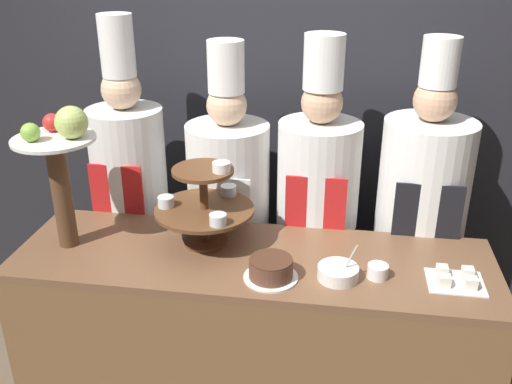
{
  "coord_description": "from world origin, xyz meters",
  "views": [
    {
      "loc": [
        0.33,
        -1.73,
        2.17
      ],
      "look_at": [
        0.0,
        0.4,
        1.2
      ],
      "focal_mm": 40.0,
      "sensor_mm": 36.0,
      "label": 1
    }
  ],
  "objects_px": {
    "cake_round": "(271,269)",
    "chef_center_right": "(317,206)",
    "chef_left": "(131,191)",
    "chef_center_left": "(229,206)",
    "tiered_stand": "(205,204)",
    "cake_square_tray": "(456,279)",
    "fruit_pedestal": "(61,156)",
    "serving_bowl_near": "(338,273)",
    "chef_right": "(420,214)",
    "cup_white": "(378,271)"
  },
  "relations": [
    {
      "from": "fruit_pedestal",
      "to": "cake_round",
      "type": "distance_m",
      "value": 0.97
    },
    {
      "from": "cake_round",
      "to": "chef_center_right",
      "type": "xyz_separation_m",
      "value": [
        0.14,
        0.64,
        -0.02
      ]
    },
    {
      "from": "fruit_pedestal",
      "to": "chef_center_right",
      "type": "height_order",
      "value": "chef_center_right"
    },
    {
      "from": "serving_bowl_near",
      "to": "cup_white",
      "type": "bearing_deg",
      "value": 11.7
    },
    {
      "from": "cake_square_tray",
      "to": "cake_round",
      "type": "bearing_deg",
      "value": -173.95
    },
    {
      "from": "cake_square_tray",
      "to": "chef_left",
      "type": "xyz_separation_m",
      "value": [
        -1.51,
        0.56,
        0.02
      ]
    },
    {
      "from": "chef_center_left",
      "to": "tiered_stand",
      "type": "bearing_deg",
      "value": -92.62
    },
    {
      "from": "fruit_pedestal",
      "to": "serving_bowl_near",
      "type": "distance_m",
      "value": 1.21
    },
    {
      "from": "cake_round",
      "to": "cake_square_tray",
      "type": "bearing_deg",
      "value": 6.05
    },
    {
      "from": "cup_white",
      "to": "chef_right",
      "type": "xyz_separation_m",
      "value": [
        0.22,
        0.57,
        -0.01
      ]
    },
    {
      "from": "chef_left",
      "to": "tiered_stand",
      "type": "bearing_deg",
      "value": -39.47
    },
    {
      "from": "tiered_stand",
      "to": "cake_square_tray",
      "type": "bearing_deg",
      "value": -8.9
    },
    {
      "from": "cake_round",
      "to": "serving_bowl_near",
      "type": "relative_size",
      "value": 1.34
    },
    {
      "from": "cake_round",
      "to": "fruit_pedestal",
      "type": "bearing_deg",
      "value": 171.18
    },
    {
      "from": "tiered_stand",
      "to": "cake_round",
      "type": "bearing_deg",
      "value": -36.79
    },
    {
      "from": "cake_round",
      "to": "chef_right",
      "type": "distance_m",
      "value": 0.9
    },
    {
      "from": "tiered_stand",
      "to": "cake_round",
      "type": "relative_size",
      "value": 1.98
    },
    {
      "from": "serving_bowl_near",
      "to": "chef_center_left",
      "type": "xyz_separation_m",
      "value": [
        -0.56,
        0.6,
        -0.04
      ]
    },
    {
      "from": "fruit_pedestal",
      "to": "chef_center_right",
      "type": "distance_m",
      "value": 1.21
    },
    {
      "from": "chef_center_right",
      "to": "cake_round",
      "type": "bearing_deg",
      "value": -102.59
    },
    {
      "from": "cake_square_tray",
      "to": "chef_left",
      "type": "bearing_deg",
      "value": 159.58
    },
    {
      "from": "cake_square_tray",
      "to": "chef_center_right",
      "type": "height_order",
      "value": "chef_center_right"
    },
    {
      "from": "fruit_pedestal",
      "to": "serving_bowl_near",
      "type": "height_order",
      "value": "fruit_pedestal"
    },
    {
      "from": "chef_center_left",
      "to": "serving_bowl_near",
      "type": "bearing_deg",
      "value": -47.24
    },
    {
      "from": "tiered_stand",
      "to": "chef_left",
      "type": "distance_m",
      "value": 0.65
    },
    {
      "from": "chef_center_left",
      "to": "fruit_pedestal",
      "type": "bearing_deg",
      "value": -139.49
    },
    {
      "from": "tiered_stand",
      "to": "chef_left",
      "type": "xyz_separation_m",
      "value": [
        -0.49,
        0.4,
        -0.16
      ]
    },
    {
      "from": "fruit_pedestal",
      "to": "chef_center_left",
      "type": "distance_m",
      "value": 0.88
    },
    {
      "from": "tiered_stand",
      "to": "chef_right",
      "type": "bearing_deg",
      "value": 23.03
    },
    {
      "from": "tiered_stand",
      "to": "cake_round",
      "type": "xyz_separation_m",
      "value": [
        0.31,
        -0.24,
        -0.15
      ]
    },
    {
      "from": "cake_square_tray",
      "to": "chef_right",
      "type": "xyz_separation_m",
      "value": [
        -0.08,
        0.56,
        -0.0
      ]
    },
    {
      "from": "cake_square_tray",
      "to": "tiered_stand",
      "type": "bearing_deg",
      "value": 171.1
    },
    {
      "from": "chef_left",
      "to": "chef_right",
      "type": "xyz_separation_m",
      "value": [
        1.44,
        -0.0,
        -0.02
      ]
    },
    {
      "from": "cake_round",
      "to": "serving_bowl_near",
      "type": "bearing_deg",
      "value": 8.32
    },
    {
      "from": "tiered_stand",
      "to": "cake_round",
      "type": "distance_m",
      "value": 0.42
    },
    {
      "from": "chef_right",
      "to": "chef_center_left",
      "type": "bearing_deg",
      "value": 179.99
    },
    {
      "from": "cake_round",
      "to": "cake_square_tray",
      "type": "xyz_separation_m",
      "value": [
        0.71,
        0.08,
        -0.02
      ]
    },
    {
      "from": "tiered_stand",
      "to": "chef_center_left",
      "type": "distance_m",
      "value": 0.45
    },
    {
      "from": "cake_round",
      "to": "chef_left",
      "type": "bearing_deg",
      "value": 141.56
    },
    {
      "from": "tiered_stand",
      "to": "fruit_pedestal",
      "type": "distance_m",
      "value": 0.62
    },
    {
      "from": "fruit_pedestal",
      "to": "chef_center_right",
      "type": "relative_size",
      "value": 0.34
    },
    {
      "from": "fruit_pedestal",
      "to": "cake_square_tray",
      "type": "bearing_deg",
      "value": -2.23
    },
    {
      "from": "cake_round",
      "to": "cake_square_tray",
      "type": "height_order",
      "value": "cake_round"
    },
    {
      "from": "cup_white",
      "to": "serving_bowl_near",
      "type": "distance_m",
      "value": 0.16
    },
    {
      "from": "serving_bowl_near",
      "to": "chef_right",
      "type": "height_order",
      "value": "chef_right"
    },
    {
      "from": "chef_center_right",
      "to": "fruit_pedestal",
      "type": "bearing_deg",
      "value": -153.95
    },
    {
      "from": "chef_left",
      "to": "chef_center_left",
      "type": "relative_size",
      "value": 1.06
    },
    {
      "from": "cake_square_tray",
      "to": "serving_bowl_near",
      "type": "distance_m",
      "value": 0.45
    },
    {
      "from": "fruit_pedestal",
      "to": "chef_right",
      "type": "xyz_separation_m",
      "value": [
        1.52,
        0.5,
        -0.39
      ]
    },
    {
      "from": "fruit_pedestal",
      "to": "chef_center_right",
      "type": "bearing_deg",
      "value": 26.05
    }
  ]
}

